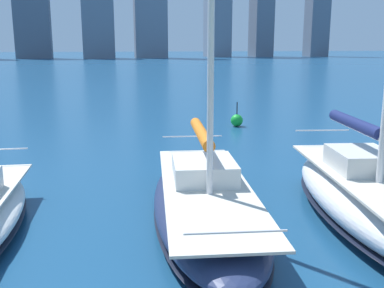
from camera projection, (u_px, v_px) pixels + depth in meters
name	position (u px, v px, depth m)	size (l,w,h in m)	color
sailboat_navy	(366.00, 195.00, 11.77)	(3.70, 8.42, 11.94)	white
sailboat_orange	(206.00, 198.00, 12.00)	(3.87, 9.41, 11.96)	navy
channel_buoy	(237.00, 120.00, 25.83)	(0.70, 0.70, 1.40)	green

